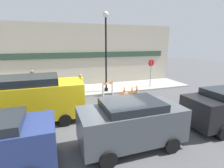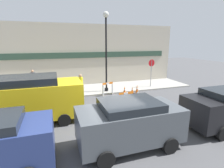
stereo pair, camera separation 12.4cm
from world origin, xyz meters
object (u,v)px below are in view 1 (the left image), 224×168
person_worker (81,86)px  work_van (29,98)px  parked_car_1 (131,121)px  stop_sign (151,69)px  person_pedestrian (33,80)px  streetlamp_post (106,42)px

person_worker → work_van: (-2.96, -2.54, 0.28)m
parked_car_1 → stop_sign: bearing=54.4°
stop_sign → person_pedestrian: 9.72m
work_van → parked_car_1: bearing=-42.4°
streetlamp_post → work_van: size_ratio=1.16×
parked_car_1 → work_van: bearing=137.6°
person_pedestrian → work_van: (0.28, -5.55, 0.23)m
work_van → stop_sign: bearing=23.5°
person_worker → parked_car_1: person_worker is taller
person_worker → parked_car_1: 6.14m
person_worker → person_pedestrian: 4.42m
streetlamp_post → parked_car_1: 8.10m
stop_sign → person_worker: stop_sign is taller
person_worker → person_pedestrian: bearing=151.6°
parked_car_1 → person_pedestrian: bearing=114.5°
parked_car_1 → work_van: work_van is taller
person_pedestrian → work_van: size_ratio=0.34×
person_pedestrian → stop_sign: bearing=152.5°
stop_sign → person_worker: size_ratio=1.30×
streetlamp_post → parked_car_1: streetlamp_post is taller
stop_sign → parked_car_1: stop_sign is taller
parked_car_1 → streetlamp_post: bearing=79.9°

